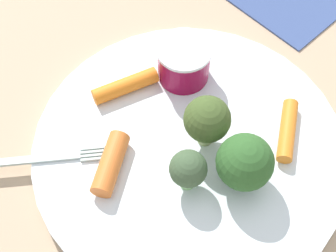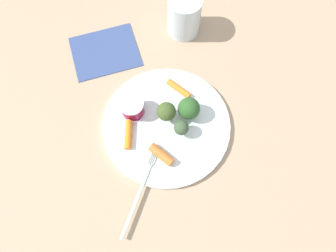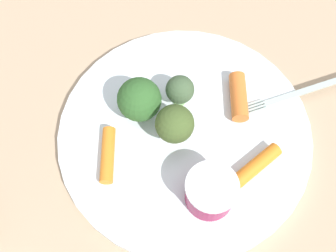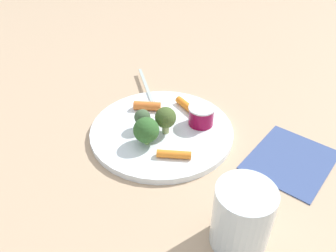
{
  "view_description": "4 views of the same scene",
  "coord_description": "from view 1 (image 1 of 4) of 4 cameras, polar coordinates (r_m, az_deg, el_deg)",
  "views": [
    {
      "loc": [
        -0.1,
        -0.18,
        0.38
      ],
      "look_at": [
        -0.01,
        0.02,
        0.02
      ],
      "focal_mm": 53.5,
      "sensor_mm": 36.0,
      "label": 1
    },
    {
      "loc": [
        -0.23,
        -0.01,
        0.6
      ],
      "look_at": [
        -0.01,
        -0.0,
        0.02
      ],
      "focal_mm": 32.82,
      "sensor_mm": 36.0,
      "label": 2
    },
    {
      "loc": [
        0.12,
        0.13,
        0.38
      ],
      "look_at": [
        0.02,
        -0.01,
        0.03
      ],
      "focal_mm": 42.27,
      "sensor_mm": 36.0,
      "label": 3
    },
    {
      "loc": [
        0.43,
        -0.25,
        0.39
      ],
      "look_at": [
        0.02,
        0.0,
        0.03
      ],
      "focal_mm": 35.88,
      "sensor_mm": 36.0,
      "label": 4
    }
  ],
  "objects": [
    {
      "name": "carrot_stick_0",
      "position": [
        0.4,
        -6.57,
        -4.28
      ],
      "size": [
        0.05,
        0.05,
        0.02
      ],
      "primitive_type": "cylinder",
      "rotation": [
        1.57,
        0.0,
        2.48
      ],
      "color": "orange",
      "rests_on": "plate"
    },
    {
      "name": "sauce_cup",
      "position": [
        0.44,
        1.8,
        7.29
      ],
      "size": [
        0.05,
        0.05,
        0.04
      ],
      "color": "maroon",
      "rests_on": "plate"
    },
    {
      "name": "carrot_stick_2",
      "position": [
        0.44,
        -4.89,
        4.59
      ],
      "size": [
        0.06,
        0.02,
        0.01
      ],
      "primitive_type": "cylinder",
      "rotation": [
        1.57,
        0.0,
        1.6
      ],
      "color": "orange",
      "rests_on": "plate"
    },
    {
      "name": "broccoli_floret_0",
      "position": [
        0.38,
        8.75,
        -4.12
      ],
      "size": [
        0.04,
        0.04,
        0.05
      ],
      "color": "#84B95F",
      "rests_on": "plate"
    },
    {
      "name": "broccoli_floret_2",
      "position": [
        0.4,
        4.29,
        1.01
      ],
      "size": [
        0.04,
        0.04,
        0.05
      ],
      "color": "#98AB6E",
      "rests_on": "plate"
    },
    {
      "name": "carrot_stick_1",
      "position": [
        0.43,
        13.46,
        -0.49
      ],
      "size": [
        0.04,
        0.05,
        0.01
      ],
      "primitive_type": "cylinder",
      "rotation": [
        1.57,
        0.0,
        2.5
      ],
      "color": "orange",
      "rests_on": "plate"
    },
    {
      "name": "plate",
      "position": [
        0.42,
        2.45,
        -2.66
      ],
      "size": [
        0.26,
        0.26,
        0.01
      ],
      "primitive_type": "cylinder",
      "color": "white",
      "rests_on": "ground_plane"
    },
    {
      "name": "broccoli_floret_1",
      "position": [
        0.38,
        2.31,
        -4.99
      ],
      "size": [
        0.03,
        0.03,
        0.04
      ],
      "color": "#89C671",
      "rests_on": "plate"
    },
    {
      "name": "fork",
      "position": [
        0.43,
        -17.25,
        -3.88
      ],
      "size": [
        0.17,
        0.06,
        0.0
      ],
      "color": "#ABBDB7",
      "rests_on": "plate"
    },
    {
      "name": "ground_plane",
      "position": [
        0.43,
        2.42,
        -3.04
      ],
      "size": [
        2.4,
        2.4,
        0.0
      ],
      "primitive_type": "plane",
      "color": "tan"
    }
  ]
}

